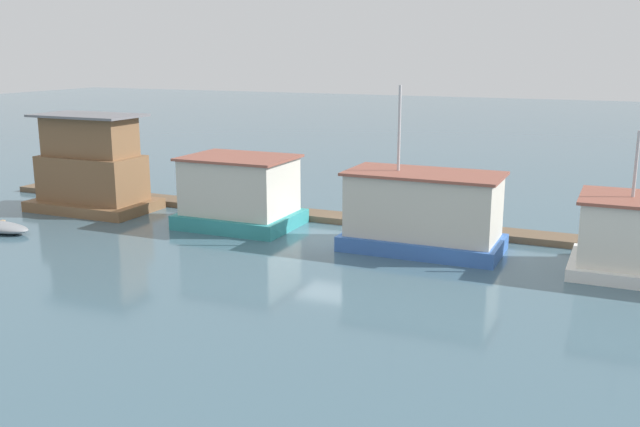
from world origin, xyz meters
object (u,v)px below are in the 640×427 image
houseboat_brown (92,169)px  houseboat_teal (240,193)px  mooring_post_far_right (224,195)px  houseboat_blue (423,213)px

houseboat_brown → houseboat_teal: 8.87m
houseboat_brown → mooring_post_far_right: houseboat_brown is taller
houseboat_blue → mooring_post_far_right: 11.41m
houseboat_brown → houseboat_teal: size_ratio=1.18×
houseboat_brown → mooring_post_far_right: 7.19m
houseboat_brown → houseboat_teal: (8.85, 0.03, -0.58)m
houseboat_brown → houseboat_blue: bearing=-1.7°
houseboat_brown → houseboat_blue: houseboat_blue is taller
houseboat_teal → houseboat_blue: (9.14, -0.56, -0.00)m
houseboat_brown → houseboat_blue: 18.00m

